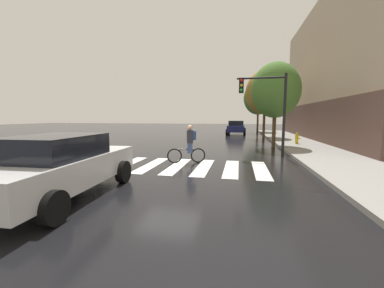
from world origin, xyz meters
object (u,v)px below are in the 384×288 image
at_px(street_tree_mid, 265,92).
at_px(fire_hydrant, 297,138).
at_px(sedan_near, 60,165).
at_px(cyclist, 189,144).
at_px(sedan_mid, 236,127).
at_px(street_tree_far, 258,98).
at_px(traffic_light_near, 268,101).
at_px(street_tree_near, 276,90).

bearing_deg(street_tree_mid, fire_hydrant, -72.47).
distance_m(sedan_near, cyclist, 5.47).
distance_m(sedan_near, street_tree_mid, 19.69).
height_order(sedan_mid, street_tree_far, street_tree_far).
height_order(traffic_light_near, fire_hydrant, traffic_light_near).
relative_size(sedan_mid, fire_hydrant, 6.01).
xyz_separation_m(sedan_near, traffic_light_near, (5.80, 7.54, 2.04)).
height_order(sedan_near, street_tree_near, street_tree_near).
relative_size(traffic_light_near, street_tree_mid, 0.66).
xyz_separation_m(fire_hydrant, street_tree_far, (-1.72, 13.77, 3.92)).
bearing_deg(traffic_light_near, fire_hydrant, 62.60).
xyz_separation_m(cyclist, traffic_light_near, (3.54, 2.55, 2.02)).
bearing_deg(sedan_near, street_tree_far, 75.71).
bearing_deg(sedan_near, cyclist, 65.67).
bearing_deg(traffic_light_near, street_tree_far, 87.17).
height_order(sedan_near, fire_hydrant, sedan_near).
distance_m(cyclist, street_tree_far, 22.19).
xyz_separation_m(traffic_light_near, street_tree_mid, (0.91, 10.64, 1.46)).
bearing_deg(sedan_mid, fire_hydrant, -66.87).
height_order(traffic_light_near, street_tree_mid, street_tree_mid).
relative_size(street_tree_near, street_tree_far, 0.85).
relative_size(cyclist, street_tree_near, 0.30).
xyz_separation_m(traffic_light_near, street_tree_near, (0.89, 3.77, 0.91)).
bearing_deg(traffic_light_near, street_tree_near, 76.75).
bearing_deg(cyclist, street_tree_mid, 71.35).
height_order(traffic_light_near, street_tree_near, street_tree_near).
height_order(fire_hydrant, street_tree_near, street_tree_near).
relative_size(sedan_near, traffic_light_near, 1.11).
bearing_deg(sedan_mid, cyclist, -95.76).
xyz_separation_m(sedan_near, fire_hydrant, (8.45, 12.66, -0.29)).
bearing_deg(fire_hydrant, sedan_mid, 113.13).
bearing_deg(street_tree_mid, sedan_near, -110.25).
bearing_deg(street_tree_near, traffic_light_near, -103.25).
xyz_separation_m(sedan_mid, street_tree_far, (2.67, 3.50, 3.62)).
relative_size(street_tree_near, street_tree_mid, 0.87).
distance_m(street_tree_near, street_tree_mid, 6.89).
bearing_deg(street_tree_mid, street_tree_far, 89.84).
distance_m(fire_hydrant, street_tree_near, 3.93).
bearing_deg(street_tree_near, fire_hydrant, 37.42).
distance_m(sedan_mid, cyclist, 18.03).
xyz_separation_m(sedan_near, sedan_mid, (4.06, 22.92, 0.00)).
xyz_separation_m(sedan_mid, street_tree_near, (2.62, -11.62, 2.94)).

